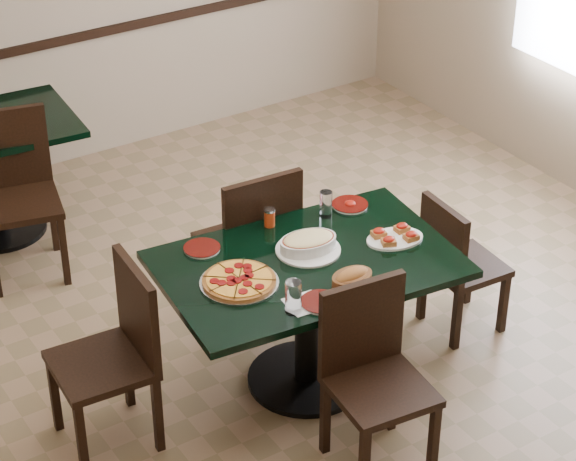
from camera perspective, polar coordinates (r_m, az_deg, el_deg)
floor at (r=6.17m, az=1.02°, el=-5.98°), size 5.50×5.50×0.00m
room_shell at (r=7.36m, az=0.28°, el=10.98°), size 5.50×5.50×5.50m
main_table at (r=5.61m, az=0.98°, el=-3.11°), size 1.53×1.07×0.75m
chair_far at (r=6.05m, az=-1.77°, el=-0.43°), size 0.48×0.48×0.98m
chair_near at (r=5.22m, az=4.29°, el=-6.93°), size 0.47×0.47×0.92m
chair_right at (r=6.13m, az=8.51°, el=-1.51°), size 0.40×0.40×0.81m
chair_left at (r=5.36m, az=-8.65°, el=-5.85°), size 0.47×0.47×0.95m
back_chair_near at (r=6.75m, az=-13.68°, el=2.30°), size 0.56×0.56×0.99m
pepperoni_pizza at (r=5.33m, az=-2.50°, el=-2.57°), size 0.38×0.38×0.04m
lasagna_casserole at (r=5.56m, az=1.03°, el=-0.64°), size 0.33×0.33×0.09m
bread_basket at (r=5.31m, az=3.27°, el=-2.45°), size 0.22×0.16×0.09m
bruschetta_platter at (r=5.68m, az=5.45°, el=-0.29°), size 0.34×0.27×0.05m
side_plate_near at (r=5.20m, az=1.69°, el=-3.66°), size 0.19×0.19×0.02m
side_plate_far_r at (r=5.96m, az=3.17°, el=1.33°), size 0.19×0.19×0.03m
side_plate_far_l at (r=5.60m, az=-4.40°, el=-0.91°), size 0.19×0.19×0.02m
napkin_setting at (r=5.20m, az=0.86°, el=-3.72°), size 0.17×0.17×0.01m
water_glass_a at (r=5.84m, az=1.94°, el=1.36°), size 0.07×0.07×0.14m
water_glass_b at (r=5.11m, az=0.27°, el=-3.40°), size 0.08×0.08×0.16m
pepper_shaker at (r=5.76m, az=-0.94°, el=0.68°), size 0.06×0.06×0.10m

